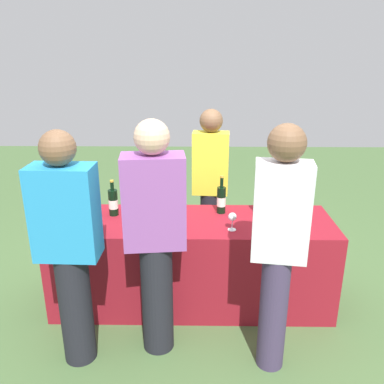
# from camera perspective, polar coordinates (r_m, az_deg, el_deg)

# --- Properties ---
(ground_plane) EXTENTS (12.00, 12.00, 0.00)m
(ground_plane) POSITION_cam_1_polar(r_m,az_deg,el_deg) (3.71, -0.00, -15.17)
(ground_plane) COLOR #476638
(tasting_table) EXTENTS (2.34, 0.70, 0.78)m
(tasting_table) POSITION_cam_1_polar(r_m,az_deg,el_deg) (3.50, -0.00, -9.92)
(tasting_table) COLOR maroon
(tasting_table) RESTS_ON ground_plane
(wine_bottle_0) EXTENTS (0.07, 0.07, 0.33)m
(wine_bottle_0) POSITION_cam_1_polar(r_m,az_deg,el_deg) (3.58, -15.04, -0.87)
(wine_bottle_0) COLOR black
(wine_bottle_0) RESTS_ON tasting_table
(wine_bottle_1) EXTENTS (0.08, 0.08, 0.31)m
(wine_bottle_1) POSITION_cam_1_polar(r_m,az_deg,el_deg) (3.45, -11.18, -1.44)
(wine_bottle_1) COLOR black
(wine_bottle_1) RESTS_ON tasting_table
(wine_bottle_2) EXTENTS (0.07, 0.07, 0.30)m
(wine_bottle_2) POSITION_cam_1_polar(r_m,az_deg,el_deg) (3.41, -8.14, -1.65)
(wine_bottle_2) COLOR black
(wine_bottle_2) RESTS_ON tasting_table
(wine_bottle_3) EXTENTS (0.07, 0.07, 0.33)m
(wine_bottle_3) POSITION_cam_1_polar(r_m,az_deg,el_deg) (3.41, -4.51, -1.30)
(wine_bottle_3) COLOR black
(wine_bottle_3) RESTS_ON tasting_table
(wine_bottle_4) EXTENTS (0.08, 0.08, 0.34)m
(wine_bottle_4) POSITION_cam_1_polar(r_m,az_deg,el_deg) (3.44, 4.20, -1.09)
(wine_bottle_4) COLOR black
(wine_bottle_4) RESTS_ON tasting_table
(wine_bottle_5) EXTENTS (0.07, 0.07, 0.34)m
(wine_bottle_5) POSITION_cam_1_polar(r_m,az_deg,el_deg) (3.46, 9.64, -1.18)
(wine_bottle_5) COLOR black
(wine_bottle_5) RESTS_ON tasting_table
(wine_bottle_6) EXTENTS (0.07, 0.07, 0.33)m
(wine_bottle_6) POSITION_cam_1_polar(r_m,az_deg,el_deg) (3.47, 11.44, -1.36)
(wine_bottle_6) COLOR black
(wine_bottle_6) RESTS_ON tasting_table
(wine_bottle_7) EXTENTS (0.08, 0.08, 0.30)m
(wine_bottle_7) POSITION_cam_1_polar(r_m,az_deg,el_deg) (3.52, 12.77, -1.27)
(wine_bottle_7) COLOR black
(wine_bottle_7) RESTS_ON tasting_table
(wine_glass_0) EXTENTS (0.07, 0.07, 0.15)m
(wine_glass_0) POSITION_cam_1_polar(r_m,az_deg,el_deg) (3.12, -5.24, -3.67)
(wine_glass_0) COLOR silver
(wine_glass_0) RESTS_ON tasting_table
(wine_glass_1) EXTENTS (0.07, 0.07, 0.13)m
(wine_glass_1) POSITION_cam_1_polar(r_m,az_deg,el_deg) (3.23, -1.75, -3.08)
(wine_glass_1) COLOR silver
(wine_glass_1) RESTS_ON tasting_table
(wine_glass_2) EXTENTS (0.07, 0.07, 0.15)m
(wine_glass_2) POSITION_cam_1_polar(r_m,az_deg,el_deg) (3.13, 5.78, -3.66)
(wine_glass_2) COLOR silver
(wine_glass_2) RESTS_ON tasting_table
(wine_glass_3) EXTENTS (0.07, 0.07, 0.13)m
(wine_glass_3) POSITION_cam_1_polar(r_m,az_deg,el_deg) (3.21, 13.76, -3.74)
(wine_glass_3) COLOR silver
(wine_glass_3) RESTS_ON tasting_table
(server_pouring) EXTENTS (0.35, 0.22, 1.61)m
(server_pouring) POSITION_cam_1_polar(r_m,az_deg,el_deg) (3.88, 2.61, 1.23)
(server_pouring) COLOR black
(server_pouring) RESTS_ON ground_plane
(guest_0) EXTENTS (0.42, 0.24, 1.67)m
(guest_0) POSITION_cam_1_polar(r_m,az_deg,el_deg) (2.77, -17.18, -7.28)
(guest_0) COLOR black
(guest_0) RESTS_ON ground_plane
(guest_1) EXTENTS (0.44, 0.27, 1.72)m
(guest_1) POSITION_cam_1_polar(r_m,az_deg,el_deg) (2.75, -5.28, -5.99)
(guest_1) COLOR black
(guest_1) RESTS_ON ground_plane
(guest_2) EXTENTS (0.37, 0.24, 1.72)m
(guest_2) POSITION_cam_1_polar(r_m,az_deg,el_deg) (2.62, 12.29, -6.96)
(guest_2) COLOR #3F3351
(guest_2) RESTS_ON ground_plane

